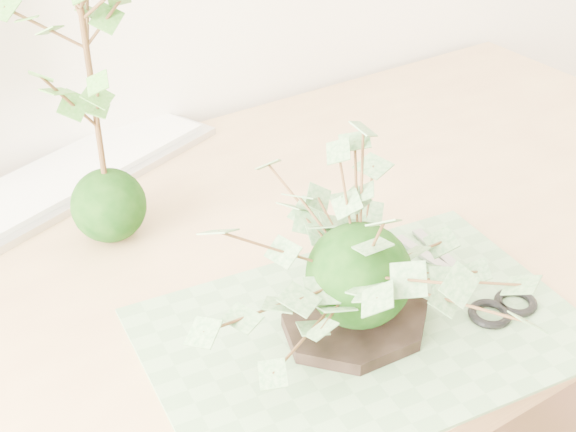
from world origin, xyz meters
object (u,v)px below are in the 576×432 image
(desk, at_px, (232,315))
(keyboard, at_px, (65,178))
(maple_kokedama, at_px, (84,29))
(ivy_kokedama, at_px, (361,233))

(desk, bearing_deg, keyboard, 109.14)
(desk, xyz_separation_m, keyboard, (-0.10, 0.28, 0.10))
(keyboard, bearing_deg, desk, -90.86)
(desk, xyz_separation_m, maple_kokedama, (-0.10, 0.12, 0.36))
(desk, xyz_separation_m, ivy_kokedama, (0.05, -0.19, 0.21))
(desk, relative_size, ivy_kokedama, 5.14)
(ivy_kokedama, distance_m, maple_kokedama, 0.37)
(desk, height_order, keyboard, keyboard)
(maple_kokedama, relative_size, keyboard, 0.78)
(maple_kokedama, bearing_deg, ivy_kokedama, -65.38)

